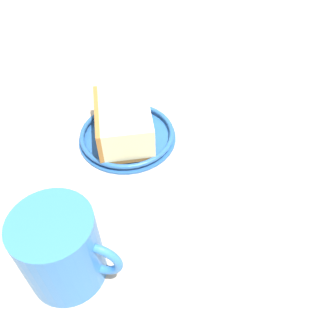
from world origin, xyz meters
The scene contains 5 objects.
ground_plane centered at (0.00, 0.00, -1.22)cm, with size 135.84×135.84×2.44cm, color tan.
small_plate centered at (-9.97, -1.01, 0.65)cm, with size 13.86×13.86×1.32cm.
cake_slice centered at (-9.95, -1.28, 3.20)cm, with size 11.29×8.02×5.03cm.
tea_mug centered at (10.05, -7.58, 4.78)cm, with size 7.99×10.20×9.34cm.
teaspoon centered at (-4.82, 21.74, 0.35)cm, with size 10.49×8.10×0.80cm.
Camera 1 is at (28.94, 1.01, 36.73)cm, focal length 39.35 mm.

